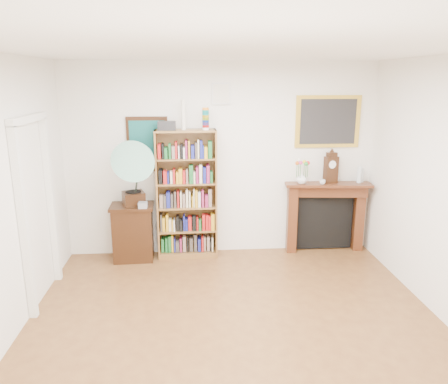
# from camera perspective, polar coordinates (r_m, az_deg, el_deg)

# --- Properties ---
(room) EXTENTS (4.51, 5.01, 2.81)m
(room) POSITION_cam_1_polar(r_m,az_deg,el_deg) (3.95, 2.17, -2.41)
(room) COLOR brown
(room) RESTS_ON ground
(door_casing) EXTENTS (0.08, 1.02, 2.17)m
(door_casing) POSITION_cam_1_polar(r_m,az_deg,el_deg) (5.41, -23.29, -0.43)
(door_casing) COLOR white
(door_casing) RESTS_ON left_wall
(teal_poster) EXTENTS (0.58, 0.04, 0.78)m
(teal_poster) POSITION_cam_1_polar(r_m,az_deg,el_deg) (6.33, -9.96, 6.16)
(teal_poster) COLOR black
(teal_poster) RESTS_ON back_wall
(small_picture) EXTENTS (0.26, 0.04, 0.30)m
(small_picture) POSITION_cam_1_polar(r_m,az_deg,el_deg) (6.25, -0.38, 12.73)
(small_picture) COLOR white
(small_picture) RESTS_ON back_wall
(gilt_painting) EXTENTS (0.95, 0.04, 0.75)m
(gilt_painting) POSITION_cam_1_polar(r_m,az_deg,el_deg) (6.57, 13.41, 8.93)
(gilt_painting) COLOR gold
(gilt_painting) RESTS_ON back_wall
(bookshelf) EXTENTS (0.87, 0.33, 2.15)m
(bookshelf) POSITION_cam_1_polar(r_m,az_deg,el_deg) (6.26, -4.92, 0.59)
(bookshelf) COLOR brown
(bookshelf) RESTS_ON floor
(side_cabinet) EXTENTS (0.61, 0.45, 0.82)m
(side_cabinet) POSITION_cam_1_polar(r_m,az_deg,el_deg) (6.44, -11.78, -5.17)
(side_cabinet) COLOR black
(side_cabinet) RESTS_ON floor
(fireplace) EXTENTS (1.28, 0.41, 1.06)m
(fireplace) POSITION_cam_1_polar(r_m,az_deg,el_deg) (6.76, 13.10, -2.41)
(fireplace) COLOR #452210
(fireplace) RESTS_ON floor
(gramophone) EXTENTS (0.77, 0.86, 0.95)m
(gramophone) POSITION_cam_1_polar(r_m,az_deg,el_deg) (6.07, -12.12, 2.86)
(gramophone) COLOR black
(gramophone) RESTS_ON side_cabinet
(cd_stack) EXTENTS (0.12, 0.12, 0.08)m
(cd_stack) POSITION_cam_1_polar(r_m,az_deg,el_deg) (6.14, -10.55, -1.68)
(cd_stack) COLOR #A7A7B2
(cd_stack) RESTS_ON side_cabinet
(mantel_clock) EXTENTS (0.22, 0.15, 0.45)m
(mantel_clock) POSITION_cam_1_polar(r_m,az_deg,el_deg) (6.58, 13.79, 3.03)
(mantel_clock) COLOR black
(mantel_clock) RESTS_ON fireplace
(flower_vase) EXTENTS (0.16, 0.16, 0.16)m
(flower_vase) POSITION_cam_1_polar(r_m,az_deg,el_deg) (6.46, 10.13, 1.76)
(flower_vase) COLOR silver
(flower_vase) RESTS_ON fireplace
(teacup) EXTENTS (0.10, 0.10, 0.07)m
(teacup) POSITION_cam_1_polar(r_m,az_deg,el_deg) (6.50, 12.74, 1.28)
(teacup) COLOR silver
(teacup) RESTS_ON fireplace
(bottle_left) EXTENTS (0.07, 0.07, 0.24)m
(bottle_left) POSITION_cam_1_polar(r_m,az_deg,el_deg) (6.72, 17.27, 2.17)
(bottle_left) COLOR silver
(bottle_left) RESTS_ON fireplace
(bottle_right) EXTENTS (0.06, 0.06, 0.20)m
(bottle_right) POSITION_cam_1_polar(r_m,az_deg,el_deg) (6.78, 17.55, 2.08)
(bottle_right) COLOR silver
(bottle_right) RESTS_ON fireplace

